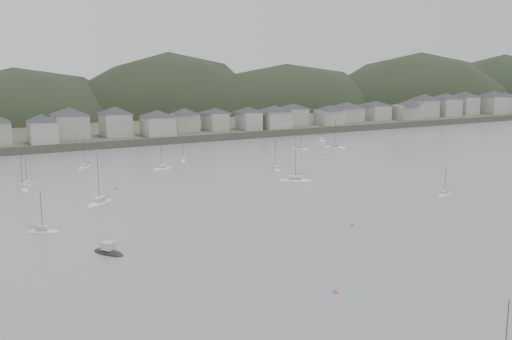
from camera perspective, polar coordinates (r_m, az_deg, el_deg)
ground at (r=101.81m, az=20.88°, el=-10.09°), size 900.00×900.00×0.00m
far_shore_land at (r=365.18m, az=-16.74°, el=4.81°), size 900.00×250.00×3.00m
forested_ridge at (r=342.81m, az=-14.95°, el=2.40°), size 851.55×103.94×102.57m
waterfront_town at (r=275.48m, az=-1.49°, el=5.04°), size 451.48×28.46×12.92m
sailboat_lead at (r=190.30m, az=1.80°, el=0.03°), size 3.88×7.63×10.00m
moored_fleet at (r=150.97m, az=-3.59°, el=-2.73°), size 244.82×178.01×13.62m
motor_launch_far at (r=113.53m, az=-13.54°, el=-7.40°), size 5.49×7.20×3.66m
mooring_buoys at (r=153.32m, az=6.06°, el=-2.58°), size 152.05×134.26×0.70m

